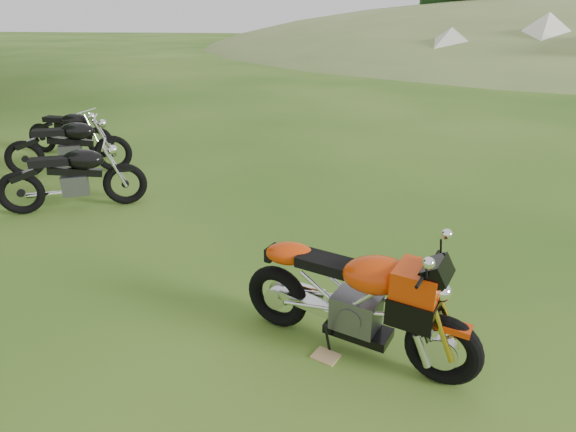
% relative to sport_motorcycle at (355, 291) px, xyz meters
% --- Properties ---
extents(ground, '(120.00, 120.00, 0.00)m').
position_rel_sport_motorcycle_xyz_m(ground, '(-0.39, 1.14, -0.64)').
color(ground, '#214C10').
rests_on(ground, ground).
extents(sport_motorcycle, '(2.16, 1.32, 1.27)m').
position_rel_sport_motorcycle_xyz_m(sport_motorcycle, '(0.00, 0.00, 0.00)').
color(sport_motorcycle, red).
rests_on(sport_motorcycle, ground).
extents(plywood_board, '(0.28, 0.26, 0.02)m').
position_rel_sport_motorcycle_xyz_m(plywood_board, '(-0.23, -0.13, -0.63)').
color(plywood_board, tan).
rests_on(plywood_board, ground).
extents(vintage_moto_a, '(2.12, 1.26, 1.10)m').
position_rel_sport_motorcycle_xyz_m(vintage_moto_a, '(-4.26, 2.91, -0.08)').
color(vintage_moto_a, black).
rests_on(vintage_moto_a, ground).
extents(vintage_moto_b, '(2.04, 0.73, 1.05)m').
position_rel_sport_motorcycle_xyz_m(vintage_moto_b, '(-5.93, 5.77, -0.11)').
color(vintage_moto_b, black).
rests_on(vintage_moto_b, ground).
extents(vintage_moto_c, '(2.19, 1.24, 1.14)m').
position_rel_sport_motorcycle_xyz_m(vintage_moto_c, '(-5.25, 4.54, -0.07)').
color(vintage_moto_c, black).
rests_on(vintage_moto_c, ground).
extents(tent_mid, '(2.84, 2.84, 2.27)m').
position_rel_sport_motorcycle_xyz_m(tent_mid, '(4.80, 22.23, 0.50)').
color(tent_mid, beige).
rests_on(tent_mid, ground).
extents(tent_right, '(4.02, 4.02, 2.71)m').
position_rel_sport_motorcycle_xyz_m(tent_right, '(9.02, 21.78, 0.72)').
color(tent_right, white).
rests_on(tent_right, ground).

